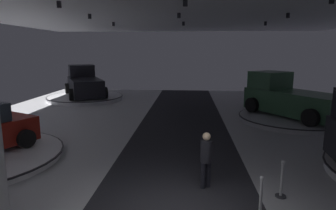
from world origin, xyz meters
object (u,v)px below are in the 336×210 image
Objects in this scene: display_platform_far_right at (292,118)px; visitor_walking_near at (206,157)px; pickup_truck_far_right at (289,98)px; pickup_truck_deep_left at (84,83)px; display_platform_deep_left at (85,98)px.

display_platform_far_right is 3.57× the size of visitor_walking_near.
pickup_truck_deep_left is at bearing 156.13° from pickup_truck_far_right.
pickup_truck_deep_left is 3.57× the size of visitor_walking_near.
pickup_truck_far_right reaches higher than display_platform_far_right.
pickup_truck_far_right is 9.83m from visitor_walking_near.
visitor_walking_near is (8.59, -14.47, -0.35)m from pickup_truck_deep_left.
display_platform_far_right is 1.00× the size of pickup_truck_deep_left.
display_platform_far_right is 1.10m from pickup_truck_far_right.
display_platform_far_right is 1.00× the size of display_platform_deep_left.
visitor_walking_near is (-4.96, -8.47, -0.30)m from pickup_truck_far_right.
display_platform_deep_left is at bearing -63.03° from pickup_truck_deep_left.
pickup_truck_deep_left is (-0.15, 0.29, 1.08)m from display_platform_deep_left.
pickup_truck_far_right reaches higher than display_platform_deep_left.
display_platform_deep_left is at bearing 156.93° from pickup_truck_far_right.
display_platform_deep_left is 16.52m from visitor_walking_near.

